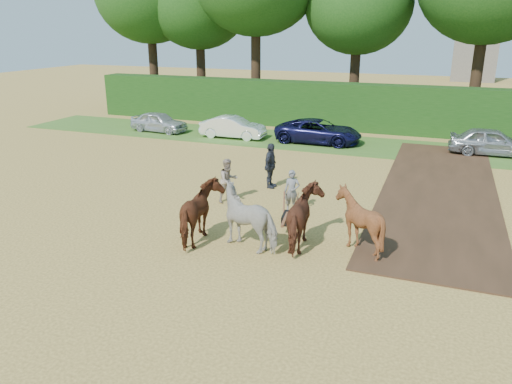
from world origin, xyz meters
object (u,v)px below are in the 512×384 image
object	(u,v)px
spectator_far	(270,166)
plough_team	(279,217)
spectator_near	(228,180)
parked_cars	(441,140)

from	to	relation	value
spectator_far	plough_team	distance (m)	5.82
spectator_far	plough_team	world-z (taller)	spectator_far
spectator_near	parked_cars	bearing A→B (deg)	-2.56
spectator_far	plough_team	size ratio (longest dim) A/B	0.30
plough_team	spectator_far	bearing A→B (deg)	111.94
parked_cars	spectator_near	bearing A→B (deg)	-123.67
spectator_near	parked_cars	size ratio (longest dim) A/B	0.05
spectator_far	parked_cars	world-z (taller)	spectator_far
spectator_near	plough_team	distance (m)	4.41
spectator_near	spectator_far	size ratio (longest dim) A/B	0.90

